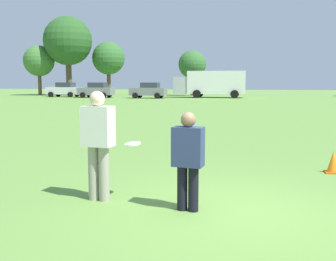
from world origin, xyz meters
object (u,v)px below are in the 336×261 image
at_px(player_thrower, 98,139).
at_px(parked_car_near_left, 64,90).
at_px(parked_car_mid_left, 96,90).
at_px(parked_car_center, 149,90).
at_px(frisbee, 133,144).
at_px(box_truck, 211,83).
at_px(player_defender, 188,156).
at_px(traffic_cone, 333,162).

height_order(player_thrower, parked_car_near_left, player_thrower).
xyz_separation_m(player_thrower, parked_car_near_left, (-20.08, 41.54, -0.11)).
height_order(parked_car_mid_left, parked_car_center, same).
height_order(frisbee, box_truck, box_truck).
distance_m(player_thrower, player_defender, 1.57).
relative_size(player_defender, frisbee, 5.57).
distance_m(frisbee, box_truck, 42.56).
bearing_deg(player_defender, parked_car_mid_left, 112.59).
bearing_deg(parked_car_center, parked_car_near_left, 171.02).
bearing_deg(parked_car_center, frisbee, -76.85).
bearing_deg(traffic_cone, box_truck, 98.48).
xyz_separation_m(player_defender, parked_car_mid_left, (-16.77, 40.31, 0.07)).
xyz_separation_m(player_defender, box_truck, (-3.20, 42.97, 0.90)).
relative_size(traffic_cone, parked_car_mid_left, 0.11).
xyz_separation_m(frisbee, parked_car_center, (-9.24, 39.54, -0.01)).
bearing_deg(player_defender, parked_car_center, 104.36).
xyz_separation_m(player_defender, frisbee, (-1.00, 0.47, 0.09)).
bearing_deg(parked_car_near_left, player_thrower, -64.20).
bearing_deg(box_truck, player_defender, -85.74).
height_order(parked_car_near_left, box_truck, box_truck).
height_order(parked_car_near_left, parked_car_center, same).
bearing_deg(frisbee, parked_car_center, 103.15).
distance_m(traffic_cone, parked_car_mid_left, 41.98).
height_order(traffic_cone, parked_car_center, parked_car_center).
height_order(player_defender, box_truck, box_truck).
xyz_separation_m(parked_car_near_left, parked_car_center, (11.38, -1.80, 0.00)).
height_order(parked_car_near_left, parked_car_mid_left, same).
bearing_deg(parked_car_near_left, player_defender, -62.66).
distance_m(player_thrower, box_truck, 42.74).
height_order(parked_car_center, box_truck, box_truck).
bearing_deg(parked_car_center, traffic_cone, -70.60).
bearing_deg(frisbee, player_thrower, -159.05).
relative_size(player_thrower, traffic_cone, 3.80).
relative_size(traffic_cone, parked_car_center, 0.11).
xyz_separation_m(frisbee, box_truck, (-2.20, 42.50, 0.81)).
xyz_separation_m(player_thrower, player_defender, (1.54, -0.27, -0.18)).
distance_m(player_defender, parked_car_mid_left, 43.66).
bearing_deg(frisbee, parked_car_near_left, 116.50).
bearing_deg(traffic_cone, frisbee, -144.54).
xyz_separation_m(player_defender, parked_car_center, (-10.24, 40.01, 0.07)).
bearing_deg(player_thrower, parked_car_center, 102.36).
relative_size(player_defender, parked_car_mid_left, 0.36).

